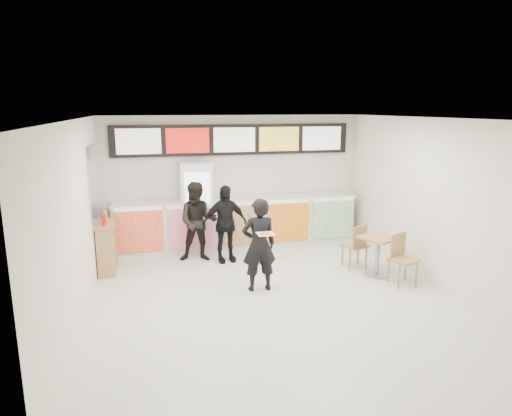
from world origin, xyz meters
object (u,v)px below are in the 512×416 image
object	(u,v)px
customer_main	(259,245)
customer_mid	(225,224)
service_counter	(237,222)
cafe_table	(378,249)
customer_left	(198,222)
condiment_ledge	(107,247)
drinks_fridge	(196,206)

from	to	relation	value
customer_main	customer_mid	size ratio (longest dim) A/B	1.02
service_counter	cafe_table	bearing A→B (deg)	-48.22
customer_left	customer_mid	size ratio (longest dim) A/B	1.03
customer_main	cafe_table	size ratio (longest dim) A/B	1.03
customer_main	customer_left	world-z (taller)	customer_left
customer_main	condiment_ledge	bearing A→B (deg)	-31.13
drinks_fridge	cafe_table	world-z (taller)	drinks_fridge
customer_left	condiment_ledge	xyz separation A→B (m)	(-1.82, -0.24, -0.34)
customer_left	service_counter	bearing A→B (deg)	47.95
service_counter	drinks_fridge	distance (m)	1.03
customer_main	condiment_ledge	world-z (taller)	customer_main
service_counter	drinks_fridge	bearing A→B (deg)	179.01
customer_left	customer_main	bearing A→B (deg)	-55.55
service_counter	condiment_ledge	world-z (taller)	condiment_ledge
service_counter	customer_left	size ratio (longest dim) A/B	3.31
customer_main	condiment_ledge	distance (m)	3.13
service_counter	customer_mid	world-z (taller)	customer_mid
drinks_fridge	condiment_ledge	bearing A→B (deg)	-151.16
customer_main	customer_mid	xyz separation A→B (m)	(-0.31, 1.67, -0.02)
drinks_fridge	service_counter	bearing A→B (deg)	-0.99
drinks_fridge	customer_mid	bearing A→B (deg)	-64.12
customer_left	condiment_ledge	bearing A→B (deg)	-162.62
drinks_fridge	customer_main	xyz separation A→B (m)	(0.78, -2.65, -0.17)
customer_main	cafe_table	distance (m)	2.40
customer_mid	cafe_table	distance (m)	3.11
service_counter	drinks_fridge	size ratio (longest dim) A/B	2.78
condiment_ledge	cafe_table	bearing A→B (deg)	-16.25
customer_main	condiment_ledge	xyz separation A→B (m)	(-2.67, 1.61, -0.33)
drinks_fridge	customer_main	size ratio (longest dim) A/B	1.21
drinks_fridge	customer_mid	distance (m)	1.10
customer_main	customer_left	xyz separation A→B (m)	(-0.85, 1.85, 0.01)
cafe_table	drinks_fridge	bearing A→B (deg)	117.80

